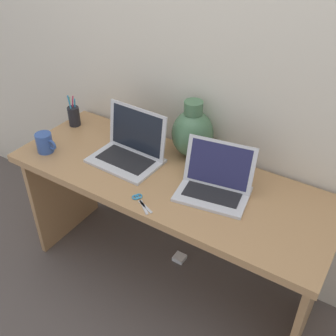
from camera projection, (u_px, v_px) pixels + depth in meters
ground_plane at (168, 277)px, 2.42m from camera, size 6.00×6.00×0.00m
back_wall at (206, 68)px, 1.96m from camera, size 4.40×0.04×2.40m
desk at (168, 200)px, 2.07m from camera, size 1.65×0.60×0.75m
laptop_left at (131, 146)px, 2.08m from camera, size 0.37×0.27×0.26m
laptop_right at (216, 180)px, 1.86m from camera, size 0.36×0.29×0.23m
green_vase at (193, 133)px, 2.07m from camera, size 0.22×0.22×0.31m
coffee_mug at (45, 143)px, 2.14m from camera, size 0.13×0.09×0.11m
pen_cup at (74, 116)px, 2.37m from camera, size 0.07×0.07×0.19m
scissors at (140, 200)px, 1.83m from camera, size 0.14×0.10×0.01m
power_brick at (179, 258)px, 2.52m from camera, size 0.07×0.07×0.03m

